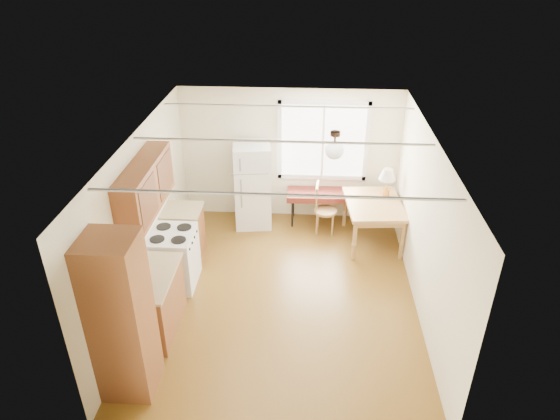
# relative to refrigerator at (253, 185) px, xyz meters

# --- Properties ---
(room_shell) EXTENTS (4.60, 5.60, 2.62)m
(room_shell) POSITION_rel_refrigerator_xyz_m (0.66, -2.12, 0.45)
(room_shell) COLOR #553611
(room_shell) RESTS_ON ground
(kitchen_run) EXTENTS (0.65, 3.40, 2.20)m
(kitchen_run) POSITION_rel_refrigerator_xyz_m (-1.05, -2.75, 0.05)
(kitchen_run) COLOR brown
(kitchen_run) RESTS_ON ground
(window_unit) EXTENTS (1.64, 0.05, 1.51)m
(window_unit) POSITION_rel_refrigerator_xyz_m (1.26, 0.35, 0.75)
(window_unit) COLOR white
(window_unit) RESTS_ON room_shell
(pendant_light) EXTENTS (0.26, 0.26, 0.40)m
(pendant_light) POSITION_rel_refrigerator_xyz_m (1.36, -1.72, 1.44)
(pendant_light) COLOR black
(pendant_light) RESTS_ON room_shell
(refrigerator) EXTENTS (0.73, 0.73, 1.59)m
(refrigerator) POSITION_rel_refrigerator_xyz_m (0.00, 0.00, 0.00)
(refrigerator) COLOR white
(refrigerator) RESTS_ON ground
(bench) EXTENTS (1.40, 0.55, 0.64)m
(bench) POSITION_rel_refrigerator_xyz_m (1.32, 0.10, -0.22)
(bench) COLOR #5D1C16
(bench) RESTS_ON ground
(dining_table) EXTENTS (1.05, 1.33, 0.78)m
(dining_table) POSITION_rel_refrigerator_xyz_m (2.16, -0.52, -0.12)
(dining_table) COLOR #A1743E
(dining_table) RESTS_ON ground
(chair) EXTENTS (0.42, 0.41, 0.93)m
(chair) POSITION_rel_refrigerator_xyz_m (1.26, -0.21, -0.26)
(chair) COLOR #A1743E
(chair) RESTS_ON ground
(table_lamp) EXTENTS (0.29, 0.29, 0.51)m
(table_lamp) POSITION_rel_refrigerator_xyz_m (2.38, -0.23, 0.35)
(table_lamp) COLOR #CD8E41
(table_lamp) RESTS_ON dining_table
(coffee_maker) EXTENTS (0.21, 0.25, 0.35)m
(coffee_maker) POSITION_rel_refrigerator_xyz_m (-1.06, -3.28, 0.23)
(coffee_maker) COLOR black
(coffee_maker) RESTS_ON kitchen_run
(kettle) EXTENTS (0.14, 0.14, 0.26)m
(kettle) POSITION_rel_refrigerator_xyz_m (-1.10, -2.94, 0.21)
(kettle) COLOR red
(kettle) RESTS_ON kitchen_run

